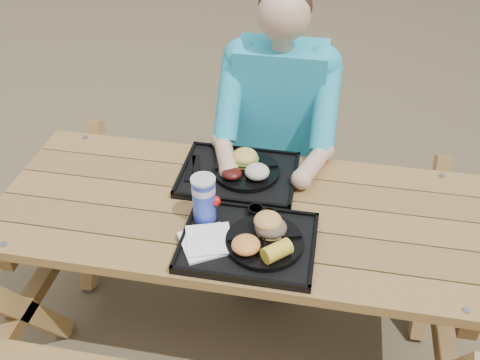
# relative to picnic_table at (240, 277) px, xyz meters

# --- Properties ---
(ground) EXTENTS (60.00, 60.00, 0.00)m
(ground) POSITION_rel_picnic_table_xyz_m (0.00, 0.00, -0.38)
(ground) COLOR #999999
(ground) RESTS_ON ground
(picnic_table) EXTENTS (1.80, 1.49, 0.75)m
(picnic_table) POSITION_rel_picnic_table_xyz_m (0.00, 0.00, 0.00)
(picnic_table) COLOR #999999
(picnic_table) RESTS_ON ground
(tray_near) EXTENTS (0.45, 0.35, 0.02)m
(tray_near) POSITION_rel_picnic_table_xyz_m (0.06, -0.18, 0.39)
(tray_near) COLOR black
(tray_near) RESTS_ON picnic_table
(tray_far) EXTENTS (0.45, 0.35, 0.02)m
(tray_far) POSITION_rel_picnic_table_xyz_m (-0.04, 0.18, 0.39)
(tray_far) COLOR black
(tray_far) RESTS_ON picnic_table
(plate_near) EXTENTS (0.26, 0.26, 0.02)m
(plate_near) POSITION_rel_picnic_table_xyz_m (0.12, -0.19, 0.41)
(plate_near) COLOR black
(plate_near) RESTS_ON tray_near
(plate_far) EXTENTS (0.26, 0.26, 0.02)m
(plate_far) POSITION_rel_picnic_table_xyz_m (-0.01, 0.19, 0.41)
(plate_far) COLOR black
(plate_far) RESTS_ON tray_far
(napkin_stack) EXTENTS (0.21, 0.21, 0.02)m
(napkin_stack) POSITION_rel_picnic_table_xyz_m (-0.08, -0.22, 0.40)
(napkin_stack) COLOR white
(napkin_stack) RESTS_ON tray_near
(soda_cup) EXTENTS (0.08, 0.08, 0.16)m
(soda_cup) POSITION_rel_picnic_table_xyz_m (-0.11, -0.10, 0.48)
(soda_cup) COLOR #1A35C8
(soda_cup) RESTS_ON tray_near
(condiment_bbq) EXTENTS (0.05, 0.05, 0.03)m
(condiment_bbq) POSITION_rel_picnic_table_xyz_m (0.06, -0.05, 0.41)
(condiment_bbq) COLOR black
(condiment_bbq) RESTS_ON tray_near
(condiment_mustard) EXTENTS (0.05, 0.05, 0.03)m
(condiment_mustard) POSITION_rel_picnic_table_xyz_m (0.11, -0.06, 0.41)
(condiment_mustard) COLOR gold
(condiment_mustard) RESTS_ON tray_near
(sandwich) EXTENTS (0.10, 0.10, 0.10)m
(sandwich) POSITION_rel_picnic_table_xyz_m (0.13, -0.15, 0.47)
(sandwich) COLOR #DEA34E
(sandwich) RESTS_ON plate_near
(mac_cheese) EXTENTS (0.09, 0.09, 0.05)m
(mac_cheese) POSITION_rel_picnic_table_xyz_m (0.07, -0.25, 0.44)
(mac_cheese) COLOR #F89A41
(mac_cheese) RESTS_ON plate_near
(corn_cob) EXTENTS (0.13, 0.13, 0.05)m
(corn_cob) POSITION_rel_picnic_table_xyz_m (0.17, -0.26, 0.44)
(corn_cob) COLOR yellow
(corn_cob) RESTS_ON plate_near
(cutlery_far) EXTENTS (0.08, 0.17, 0.01)m
(cutlery_far) POSITION_rel_picnic_table_xyz_m (-0.21, 0.18, 0.40)
(cutlery_far) COLOR black
(cutlery_far) RESTS_ON tray_far
(burger) EXTENTS (0.10, 0.10, 0.09)m
(burger) POSITION_rel_picnic_table_xyz_m (-0.02, 0.23, 0.46)
(burger) COLOR #EABA52
(burger) RESTS_ON plate_far
(baked_beans) EXTENTS (0.08, 0.08, 0.03)m
(baked_beans) POSITION_rel_picnic_table_xyz_m (-0.06, 0.13, 0.43)
(baked_beans) COLOR #46110E
(baked_beans) RESTS_ON plate_far
(potato_salad) EXTENTS (0.09, 0.09, 0.05)m
(potato_salad) POSITION_rel_picnic_table_xyz_m (0.04, 0.14, 0.44)
(potato_salad) COLOR beige
(potato_salad) RESTS_ON plate_far
(diner) EXTENTS (0.48, 0.84, 1.28)m
(diner) POSITION_rel_picnic_table_xyz_m (0.07, 0.58, 0.27)
(diner) COLOR #1BC0A8
(diner) RESTS_ON ground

